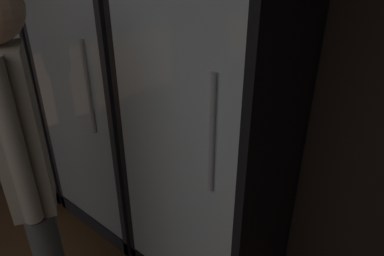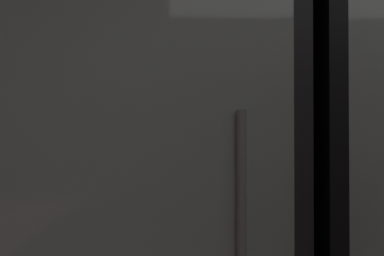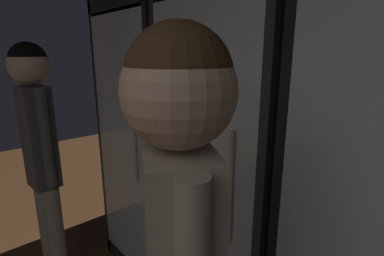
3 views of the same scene
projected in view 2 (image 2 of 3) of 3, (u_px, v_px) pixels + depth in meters
The scene contains 1 object.
cooler_left at pixel (141, 254), 1.23m from camera, with size 0.75×0.59×1.99m.
Camera 2 is at (-1.21, 1.51, 1.30)m, focal length 42.21 mm.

